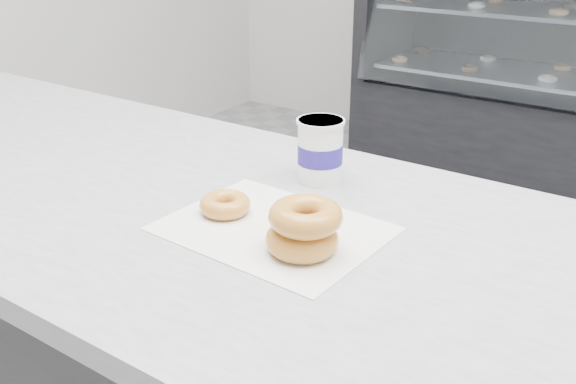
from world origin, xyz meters
name	(u,v)px	position (x,y,z in m)	size (l,w,h in m)	color
wax_paper	(273,229)	(-0.03, -0.62, 0.90)	(0.34, 0.26, 0.00)	silver
donut_single	(225,205)	(-0.13, -0.62, 0.92)	(0.09, 0.09, 0.03)	orange
donut_stack	(304,228)	(0.06, -0.65, 0.94)	(0.14, 0.14, 0.08)	orange
coffee_cup	(320,150)	(-0.07, -0.40, 0.96)	(0.09, 0.09, 0.12)	white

